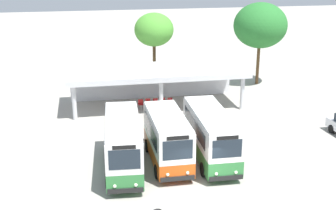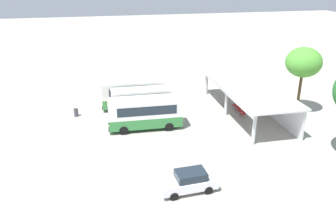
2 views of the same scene
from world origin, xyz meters
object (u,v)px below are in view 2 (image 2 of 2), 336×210
at_px(city_bus_nearest_orange, 134,93).
at_px(waiting_chair_second_from_end, 237,107).
at_px(waiting_chair_fifth_seat, 243,113).
at_px(parked_car_flank, 189,181).
at_px(city_bus_middle_cream, 145,112).
at_px(waiting_chair_end_by_column, 235,105).
at_px(city_bus_second_in_row, 141,102).
at_px(litter_bin_apron, 76,112).
at_px(waiting_chair_middle_seat, 239,109).
at_px(waiting_chair_fourth_seat, 242,111).

bearing_deg(city_bus_nearest_orange, waiting_chair_second_from_end, 74.33).
bearing_deg(waiting_chair_fifth_seat, city_bus_nearest_orange, -114.46).
distance_m(city_bus_nearest_orange, waiting_chair_second_from_end, 12.22).
bearing_deg(parked_car_flank, city_bus_middle_cream, -172.02).
bearing_deg(waiting_chair_end_by_column, city_bus_second_in_row, -88.52).
distance_m(waiting_chair_second_from_end, litter_bin_apron, 18.55).
relative_size(waiting_chair_middle_seat, waiting_chair_fifth_seat, 1.00).
bearing_deg(waiting_chair_middle_seat, litter_bin_apron, -98.92).
height_order(parked_car_flank, litter_bin_apron, parked_car_flank).
distance_m(city_bus_middle_cream, waiting_chair_end_by_column, 11.66).
height_order(waiting_chair_end_by_column, waiting_chair_fourth_seat, same).
bearing_deg(parked_car_flank, waiting_chair_middle_seat, 144.23).
height_order(city_bus_second_in_row, waiting_chair_end_by_column, city_bus_second_in_row).
bearing_deg(litter_bin_apron, waiting_chair_fourth_seat, 79.11).
height_order(waiting_chair_fourth_seat, waiting_chair_fifth_seat, same).
bearing_deg(city_bus_nearest_orange, waiting_chair_middle_seat, 71.23).
height_order(waiting_chair_second_from_end, waiting_chair_fifth_seat, same).
bearing_deg(waiting_chair_fifth_seat, waiting_chair_end_by_column, 179.54).
bearing_deg(waiting_chair_second_from_end, city_bus_middle_cream, -77.28).
height_order(city_bus_middle_cream, litter_bin_apron, city_bus_middle_cream).
height_order(city_bus_middle_cream, waiting_chair_second_from_end, city_bus_middle_cream).
height_order(city_bus_middle_cream, waiting_chair_fifth_seat, city_bus_middle_cream).
bearing_deg(waiting_chair_second_from_end, waiting_chair_fourth_seat, -1.56).
xyz_separation_m(parked_car_flank, waiting_chair_end_by_column, (-14.58, 9.54, -0.31)).
distance_m(city_bus_second_in_row, parked_car_flank, 14.42).
xyz_separation_m(city_bus_middle_cream, waiting_chair_fifth_seat, (-0.56, 11.12, -1.31)).
relative_size(parked_car_flank, waiting_chair_fourth_seat, 5.13).
distance_m(city_bus_second_in_row, waiting_chair_fifth_seat, 11.51).
height_order(waiting_chair_fourth_seat, litter_bin_apron, litter_bin_apron).
bearing_deg(waiting_chair_second_from_end, city_bus_nearest_orange, -105.67).
relative_size(waiting_chair_fourth_seat, litter_bin_apron, 0.96).
height_order(waiting_chair_end_by_column, waiting_chair_second_from_end, same).
bearing_deg(city_bus_second_in_row, waiting_chair_fifth_seat, 78.13).
height_order(city_bus_middle_cream, waiting_chair_end_by_column, city_bus_middle_cream).
xyz_separation_m(city_bus_second_in_row, parked_car_flank, (14.29, 1.66, -1.01)).
bearing_deg(city_bus_middle_cream, waiting_chair_end_by_column, 106.01).
xyz_separation_m(city_bus_nearest_orange, litter_bin_apron, (1.07, -6.73, -1.41)).
xyz_separation_m(city_bus_nearest_orange, parked_car_flank, (17.20, 2.04, -1.04)).
relative_size(parked_car_flank, waiting_chair_second_from_end, 5.13).
distance_m(city_bus_second_in_row, city_bus_middle_cream, 2.91).
relative_size(waiting_chair_end_by_column, waiting_chair_fifth_seat, 1.00).
relative_size(city_bus_middle_cream, waiting_chair_end_by_column, 8.87).
xyz_separation_m(city_bus_nearest_orange, city_bus_middle_cream, (5.82, 0.45, -0.03)).
bearing_deg(waiting_chair_end_by_column, waiting_chair_fourth_seat, 1.94).
bearing_deg(waiting_chair_middle_seat, waiting_chair_fifth_seat, -1.11).
xyz_separation_m(city_bus_nearest_orange, waiting_chair_second_from_end, (3.28, 11.69, -1.34)).
bearing_deg(city_bus_nearest_orange, waiting_chair_fourth_seat, 68.46).
height_order(waiting_chair_end_by_column, waiting_chair_middle_seat, same).
relative_size(parked_car_flank, waiting_chair_end_by_column, 5.13).
relative_size(waiting_chair_middle_seat, waiting_chair_fourth_seat, 1.00).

